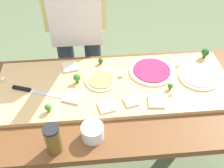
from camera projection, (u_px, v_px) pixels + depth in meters
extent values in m
plane|color=#60704C|center=(110.00, 167.00, 2.03)|extent=(8.00, 8.00, 0.00)
cube|color=brown|center=(0.00, 110.00, 1.97)|extent=(0.07, 0.07, 0.71)
cube|color=brown|center=(206.00, 96.00, 2.07)|extent=(0.07, 0.07, 0.71)
cube|color=brown|center=(109.00, 100.00, 1.53)|extent=(1.68, 0.78, 0.04)
cube|color=tan|center=(114.00, 85.00, 1.57)|extent=(1.36, 0.50, 0.02)
cube|color=#B7BABF|center=(49.00, 94.00, 1.49)|extent=(0.21, 0.09, 0.00)
cube|color=black|center=(22.00, 89.00, 1.52)|extent=(0.11, 0.05, 0.02)
cylinder|color=beige|center=(199.00, 77.00, 1.59)|extent=(0.24, 0.24, 0.01)
cylinder|color=beige|center=(199.00, 76.00, 1.59)|extent=(0.20, 0.20, 0.01)
cylinder|color=beige|center=(101.00, 81.00, 1.57)|extent=(0.18, 0.18, 0.01)
cylinder|color=#899E4C|center=(101.00, 80.00, 1.57)|extent=(0.15, 0.15, 0.01)
cylinder|color=beige|center=(152.00, 71.00, 1.64)|extent=(0.28, 0.28, 0.01)
cylinder|color=#9E234C|center=(152.00, 70.00, 1.63)|extent=(0.23, 0.23, 0.01)
cube|color=beige|center=(131.00, 102.00, 1.45)|extent=(0.09, 0.09, 0.01)
cube|color=beige|center=(156.00, 102.00, 1.45)|extent=(0.10, 0.10, 0.01)
cube|color=beige|center=(73.00, 97.00, 1.48)|extent=(0.13, 0.13, 0.01)
cube|color=beige|center=(70.00, 67.00, 1.66)|extent=(0.11, 0.11, 0.01)
cube|color=beige|center=(107.00, 107.00, 1.42)|extent=(0.10, 0.10, 0.01)
cylinder|color=#487A23|center=(49.00, 110.00, 1.40)|extent=(0.02, 0.02, 0.02)
sphere|color=#427F33|center=(48.00, 107.00, 1.38)|extent=(0.04, 0.04, 0.04)
cylinder|color=#2C5915|center=(101.00, 63.00, 1.69)|extent=(0.01, 0.01, 0.01)
sphere|color=#23561E|center=(101.00, 61.00, 1.68)|extent=(0.03, 0.03, 0.03)
cylinder|color=#2C5915|center=(204.00, 56.00, 1.74)|extent=(0.02, 0.02, 0.02)
sphere|color=#23561E|center=(205.00, 52.00, 1.71)|extent=(0.05, 0.05, 0.05)
cylinder|color=#366618|center=(170.00, 88.00, 1.52)|extent=(0.01, 0.01, 0.01)
sphere|color=#2D6623|center=(170.00, 86.00, 1.51)|extent=(0.03, 0.03, 0.03)
cylinder|color=#3F7220|center=(77.00, 81.00, 1.56)|extent=(0.02, 0.02, 0.03)
sphere|color=#38752D|center=(77.00, 77.00, 1.54)|extent=(0.04, 0.04, 0.04)
cube|color=white|center=(178.00, 65.00, 1.67)|extent=(0.02, 0.02, 0.02)
cube|color=white|center=(121.00, 75.00, 1.60)|extent=(0.03, 0.03, 0.02)
cube|color=white|center=(171.00, 94.00, 1.49)|extent=(0.02, 0.02, 0.02)
cube|color=silver|center=(3.00, 80.00, 1.57)|extent=(0.03, 0.03, 0.02)
cylinder|color=white|center=(93.00, 132.00, 1.29)|extent=(0.11, 0.11, 0.08)
cylinder|color=white|center=(93.00, 134.00, 1.30)|extent=(0.10, 0.10, 0.04)
cylinder|color=brown|center=(53.00, 140.00, 1.22)|extent=(0.07, 0.07, 0.15)
cylinder|color=black|center=(50.00, 129.00, 1.16)|extent=(0.07, 0.07, 0.01)
cylinder|color=#333847|center=(69.00, 74.00, 2.12)|extent=(0.12, 0.12, 0.90)
cylinder|color=#333847|center=(94.00, 72.00, 2.14)|extent=(0.12, 0.12, 0.90)
cube|color=silver|center=(73.00, 4.00, 1.61)|extent=(0.34, 0.01, 0.60)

